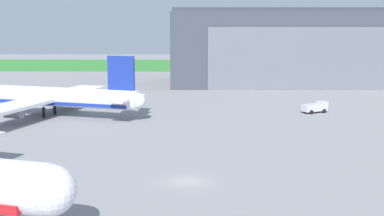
% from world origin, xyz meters
% --- Properties ---
extents(ground_plane, '(440.00, 440.00, 0.00)m').
position_xyz_m(ground_plane, '(0.00, 0.00, 0.00)').
color(ground_plane, gray).
extents(grass_field_strip, '(440.00, 56.00, 0.08)m').
position_xyz_m(grass_field_strip, '(0.00, 154.41, 0.04)').
color(grass_field_strip, '#378235').
rests_on(grass_field_strip, ground_plane).
extents(maintenance_hangar, '(79.45, 30.49, 21.00)m').
position_xyz_m(maintenance_hangar, '(34.06, 93.06, 10.04)').
color(maintenance_hangar, '#383D47').
rests_on(maintenance_hangar, ground_plane).
extents(airliner_far_right, '(40.07, 37.67, 11.44)m').
position_xyz_m(airliner_far_right, '(-27.59, 40.72, 3.55)').
color(airliner_far_right, white).
rests_on(airliner_far_right, ground_plane).
extents(stair_truck, '(5.35, 3.91, 2.16)m').
position_xyz_m(stair_truck, '(23.79, 44.37, 1.11)').
color(stair_truck, '#B7BCC6').
rests_on(stair_truck, ground_plane).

